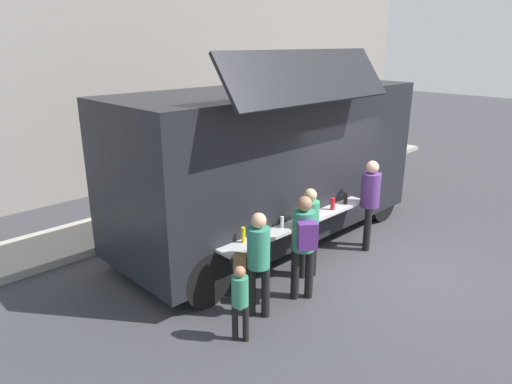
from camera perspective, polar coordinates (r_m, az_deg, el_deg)
The scene contains 9 objects.
ground_plane at distance 8.92m, azimuth 16.91°, elevation -8.88°, with size 60.00×60.00×0.00m, color #38383D.
curb_strip at distance 9.86m, azimuth -26.62°, elevation -6.94°, with size 28.00×1.60×0.15m, color #9E998E.
food_truck_main at distance 9.15m, azimuth 1.94°, elevation 3.91°, with size 6.54×3.00×3.83m.
trash_bin at distance 13.85m, azimuth 6.48°, elevation 3.77°, with size 0.60×0.60×1.04m, color #306037.
customer_front_ordering at distance 7.87m, azimuth 6.52°, elevation -4.18°, with size 0.52×0.35×1.62m.
customer_mid_with_backpack at distance 7.13m, azimuth 5.98°, elevation -5.75°, with size 0.51×0.55×1.73m.
customer_rear_waiting at distance 6.71m, azimuth 0.19°, elevation -7.99°, with size 0.42×0.51×1.65m.
customer_extra_browsing at distance 9.15m, azimuth 13.99°, elevation -0.61°, with size 0.37×0.37×1.80m.
child_near_queue at distance 6.31m, azimuth -2.00°, elevation -12.92°, with size 0.23×0.23×1.13m.
Camera 1 is at (-7.13, -3.63, 3.94)m, focal length 32.16 mm.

